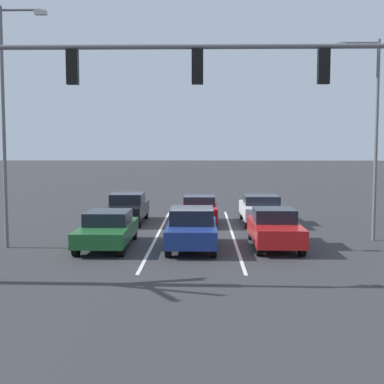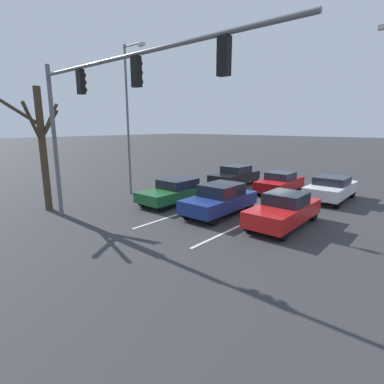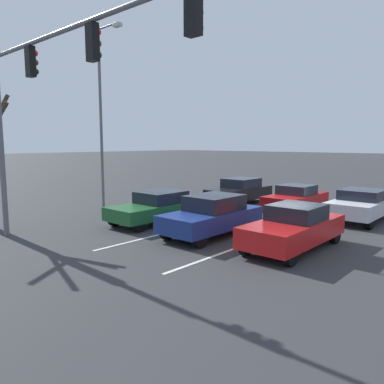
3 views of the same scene
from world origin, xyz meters
name	(u,v)px [view 2 (image 2 of 3)]	position (x,y,z in m)	size (l,w,h in m)	color
ground_plane	(270,196)	(0.00, 0.00, 0.00)	(240.00, 240.00, 0.00)	#333335
lane_stripe_left_divider	(282,206)	(-1.66, 1.86, 0.01)	(0.12, 15.71, 0.01)	silver
lane_stripe_center_divider	(232,197)	(1.66, 1.86, 0.01)	(0.12, 15.71, 0.01)	silver
car_darkgreen_rightlane_front	(176,191)	(3.37, 5.16, 0.71)	(1.87, 4.64, 1.39)	#1E5928
car_navy_midlane_front	(220,199)	(0.08, 5.42, 0.79)	(1.86, 4.33, 1.55)	navy
car_red_leftlane_front	(284,210)	(-3.13, 5.05, 0.74)	(1.78, 4.45, 1.49)	red
car_silver_leftlane_second	(331,188)	(-3.29, -1.31, 0.76)	(1.94, 4.46, 1.44)	silver
car_black_rightlane_second	(235,176)	(3.54, -1.43, 0.77)	(1.83, 4.38, 1.50)	black
car_maroon_midlane_second	(280,183)	(-0.16, -1.06, 0.72)	(1.76, 4.08, 1.42)	maroon
traffic_signal_gantry	(99,100)	(2.09, 10.70, 5.34)	(12.08, 0.37, 7.09)	slate
street_lamp_right_shoulder	(129,113)	(7.07, 5.39, 5.17)	(1.81, 0.24, 9.12)	slate
bare_tree_near	(42,144)	(7.47, 10.69, 3.46)	(1.71, 2.54, 6.29)	#423323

